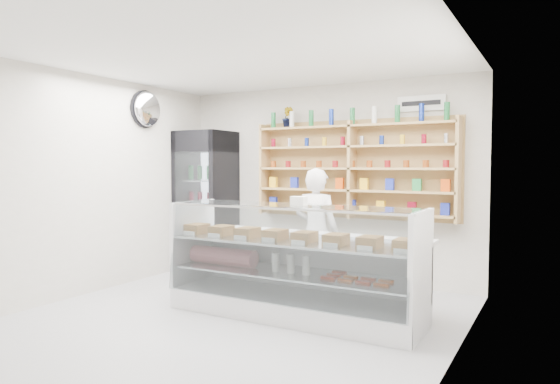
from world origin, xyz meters
The scene contains 8 objects.
room centered at (0.00, 0.00, 1.40)m, with size 5.00×5.00×5.00m.
display_counter centered at (0.50, 0.62, 0.34)m, with size 2.80×0.83×1.22m.
shop_worker centered at (0.35, 1.52, 0.80)m, with size 0.59×0.38×1.61m, color silver.
drinks_cooler centered at (-1.85, 2.13, 1.09)m, with size 0.80×0.78×2.17m.
wall_shelving centered at (0.50, 2.34, 1.59)m, with size 2.84×0.28×1.33m.
potted_plant centered at (-0.51, 2.34, 2.35)m, with size 0.17×0.13×0.30m, color #1E6626.
security_mirror centered at (-2.17, 1.20, 2.45)m, with size 0.15×0.50×0.50m, color silver.
wall_sign centered at (1.40, 2.47, 2.45)m, with size 0.62×0.03×0.20m, color white.
Camera 1 is at (3.01, -4.12, 1.64)m, focal length 32.00 mm.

